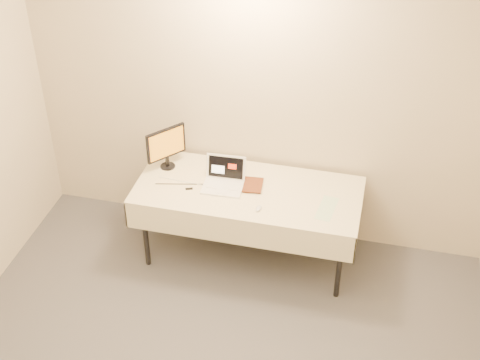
% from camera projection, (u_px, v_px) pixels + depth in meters
% --- Properties ---
extents(back_wall, '(4.00, 0.10, 2.70)m').
position_uv_depth(back_wall, '(261.00, 98.00, 5.48)').
color(back_wall, beige).
rests_on(back_wall, ground).
extents(table, '(1.86, 0.81, 0.74)m').
position_uv_depth(table, '(248.00, 195.00, 5.52)').
color(table, black).
rests_on(table, ground).
extents(laptop, '(0.34, 0.29, 0.23)m').
position_uv_depth(laptop, '(224.00, 179.00, 5.50)').
color(laptop, white).
rests_on(laptop, table).
extents(monitor, '(0.25, 0.30, 0.38)m').
position_uv_depth(monitor, '(166.00, 145.00, 5.62)').
color(monitor, black).
rests_on(monitor, table).
extents(book, '(0.16, 0.03, 0.21)m').
position_uv_depth(book, '(243.00, 175.00, 5.47)').
color(book, '#93431A').
rests_on(book, table).
extents(alarm_clock, '(0.12, 0.08, 0.04)m').
position_uv_depth(alarm_clock, '(220.00, 165.00, 5.73)').
color(alarm_clock, black).
rests_on(alarm_clock, table).
extents(clicker, '(0.05, 0.09, 0.02)m').
position_uv_depth(clicker, '(259.00, 208.00, 5.26)').
color(clicker, silver).
rests_on(clicker, table).
extents(paper_form, '(0.16, 0.33, 0.00)m').
position_uv_depth(paper_form, '(327.00, 208.00, 5.28)').
color(paper_form, '#B7D7AB').
rests_on(paper_form, table).
extents(usb_dongle, '(0.06, 0.04, 0.01)m').
position_uv_depth(usb_dongle, '(189.00, 189.00, 5.48)').
color(usb_dongle, black).
rests_on(usb_dongle, table).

